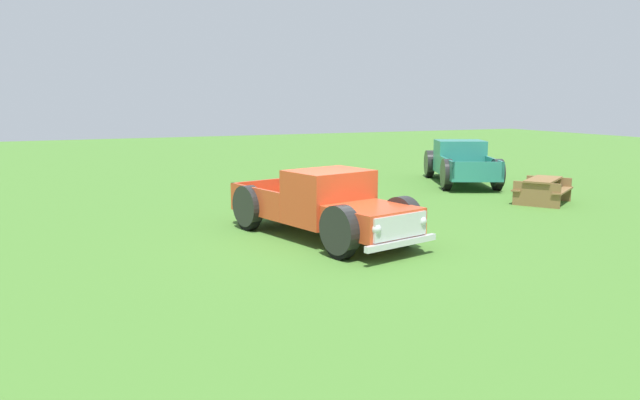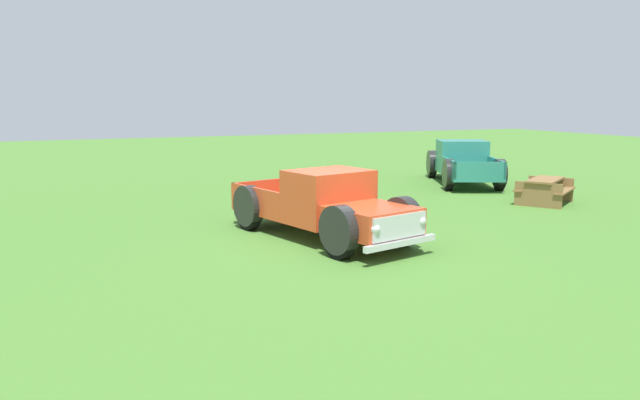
# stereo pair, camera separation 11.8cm
# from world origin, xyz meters

# --- Properties ---
(ground_plane) EXTENTS (80.00, 80.00, 0.00)m
(ground_plane) POSITION_xyz_m (0.00, 0.00, 0.00)
(ground_plane) COLOR #477A2D
(pickup_truck_foreground) EXTENTS (5.64, 3.17, 1.63)m
(pickup_truck_foreground) POSITION_xyz_m (-0.12, 0.01, 0.78)
(pickup_truck_foreground) COLOR #D14723
(pickup_truck_foreground) RESTS_ON ground_plane
(pickup_truck_behind_right) EXTENTS (5.69, 3.93, 1.65)m
(pickup_truck_behind_right) POSITION_xyz_m (-7.16, 8.85, 0.79)
(pickup_truck_behind_right) COLOR #2D8475
(pickup_truck_behind_right) RESTS_ON ground_plane
(picnic_table) EXTENTS (2.23, 2.32, 0.78)m
(picnic_table) POSITION_xyz_m (-2.06, 8.28, 0.49)
(picnic_table) COLOR olive
(picnic_table) RESTS_ON ground_plane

